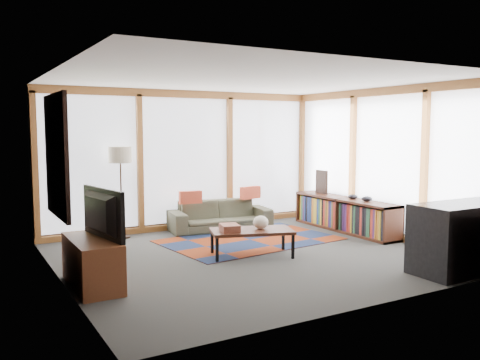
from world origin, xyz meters
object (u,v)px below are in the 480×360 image
coffee_table (252,243)px  bar_counter (463,237)px  floor_lamp (121,193)px  tv_console (92,263)px  television (95,214)px  sofa (220,215)px  bookshelf (345,214)px

coffee_table → bar_counter: 2.91m
floor_lamp → bar_counter: floor_lamp is taller
tv_console → bar_counter: bearing=-21.7°
coffee_table → tv_console: tv_console is taller
floor_lamp → bar_counter: size_ratio=1.10×
television → bar_counter: size_ratio=0.72×
coffee_table → tv_console: 2.44m
sofa → tv_console: tv_console is taller
floor_lamp → sofa: bearing=-7.7°
coffee_table → bar_counter: bearing=-45.8°
sofa → floor_lamp: bearing=-179.9°
bookshelf → television: 5.00m
floor_lamp → bookshelf: 4.07m
sofa → tv_console: (-2.91, -2.29, 0.02)m
coffee_table → tv_console: size_ratio=1.03×
sofa → coffee_table: size_ratio=1.57×
sofa → coffee_table: 2.04m
tv_console → coffee_table: bearing=7.3°
coffee_table → bookshelf: 2.59m
floor_lamp → tv_console: size_ratio=1.36×
bar_counter → floor_lamp: bearing=128.2°
bookshelf → television: television is taller
floor_lamp → coffee_table: size_ratio=1.32×
coffee_table → television: bearing=-172.0°
sofa → bookshelf: 2.32m
bookshelf → tv_console: (-4.89, -1.08, -0.02)m
tv_console → bar_counter: (4.43, -1.77, 0.17)m
tv_console → television: 0.59m
sofa → television: 3.74m
bookshelf → tv_console: bookshelf is taller
coffee_table → television: size_ratio=1.15×
floor_lamp → bookshelf: (3.78, -1.45, -0.49)m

